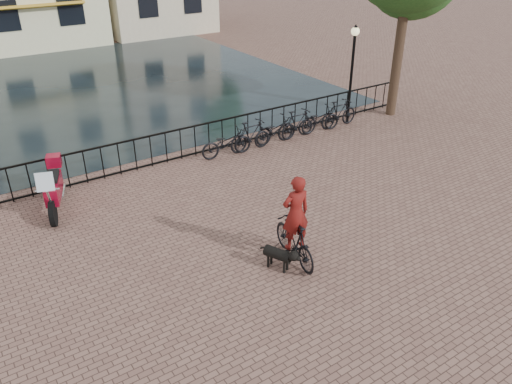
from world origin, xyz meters
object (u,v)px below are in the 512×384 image
dog (278,257)px  lamp_post (353,58)px  cyclist (295,225)px  motorcycle (53,183)px

dog → lamp_post: bearing=14.1°
lamp_post → cyclist: bearing=-140.2°
dog → motorcycle: (-3.30, 5.24, 0.46)m
dog → motorcycle: 6.21m
lamp_post → dog: 9.78m
cyclist → motorcycle: size_ratio=1.11×
lamp_post → cyclist: lamp_post is taller
dog → motorcycle: bearing=98.1°
lamp_post → dog: size_ratio=3.72×
cyclist → motorcycle: (-3.79, 5.19, -0.16)m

